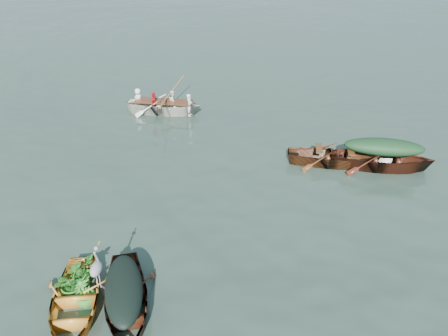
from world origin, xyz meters
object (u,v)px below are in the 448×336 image
object	(u,v)px
open_wooden_boat	(333,165)
heron	(97,275)
dark_covered_boat	(127,311)
green_tarp_boat	(380,168)
rowed_boat	(164,113)
yellow_dinghy	(76,313)

from	to	relation	value
open_wooden_boat	heron	distance (m)	8.49
dark_covered_boat	green_tarp_boat	distance (m)	9.06
green_tarp_boat	heron	size ratio (longest dim) A/B	4.83
dark_covered_boat	open_wooden_boat	world-z (taller)	open_wooden_boat
heron	rowed_boat	bearing A→B (deg)	81.70
dark_covered_boat	green_tarp_boat	xyz separation A→B (m)	(6.35, 6.45, 0.00)
yellow_dinghy	dark_covered_boat	world-z (taller)	dark_covered_boat
green_tarp_boat	heron	bearing A→B (deg)	136.61
yellow_dinghy	open_wooden_boat	size ratio (longest dim) A/B	0.81
rowed_boat	heron	xyz separation A→B (m)	(0.95, -10.14, 0.91)
yellow_dinghy	heron	world-z (taller)	heron
dark_covered_boat	heron	size ratio (longest dim) A/B	3.94
rowed_boat	heron	bearing A→B (deg)	-171.52
yellow_dinghy	open_wooden_boat	xyz separation A→B (m)	(5.91, 6.68, 0.00)
rowed_boat	open_wooden_boat	bearing A→B (deg)	-116.71
dark_covered_boat	open_wooden_boat	xyz separation A→B (m)	(4.88, 6.55, 0.00)
open_wooden_boat	rowed_boat	xyz separation A→B (m)	(-6.33, 3.63, 0.00)
green_tarp_boat	open_wooden_boat	world-z (taller)	green_tarp_boat
open_wooden_boat	heron	size ratio (longest dim) A/B	4.42
dark_covered_boat	heron	xyz separation A→B (m)	(-0.50, 0.04, 0.91)
open_wooden_boat	yellow_dinghy	bearing A→B (deg)	141.02
yellow_dinghy	rowed_boat	distance (m)	10.33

